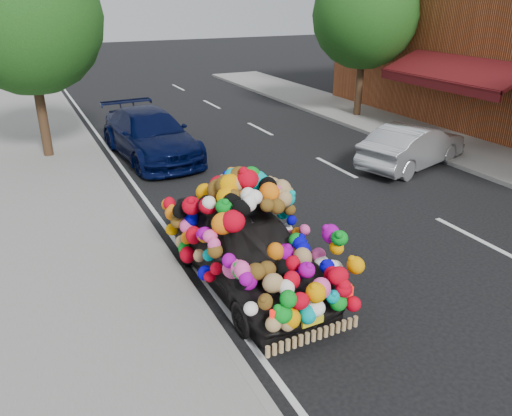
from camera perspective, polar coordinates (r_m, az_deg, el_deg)
The scene contains 10 objects.
ground at distance 9.04m, azimuth 7.98°, elevation -7.71°, with size 100.00×100.00×0.00m, color black.
sidewalk at distance 7.83m, azimuth -20.26°, elevation -13.99°, with size 4.00×60.00×0.12m, color gray.
kerb at distance 8.10m, azimuth -6.31°, elevation -11.06°, with size 0.15×60.00×0.13m, color gray.
footpath_far at distance 16.39m, azimuth 26.65°, elevation 4.59°, with size 3.00×40.00×0.12m, color gray.
lane_markings at distance 11.25m, azimuth 23.53°, elevation -3.01°, with size 6.00×50.00×0.01m, color silver, non-canonical shape.
tree_near_sidewalk at distance 15.90m, azimuth -24.82°, elevation 19.12°, with size 4.20×4.20×6.13m.
tree_far_b at distance 20.58m, azimuth 12.32°, elevation 20.72°, with size 4.00×4.00×5.90m.
plush_art_car at distance 8.29m, azimuth -1.08°, elevation -2.42°, with size 2.10×4.25×2.01m.
navy_sedan at distance 15.58m, azimuth -12.00°, elevation 8.21°, with size 1.99×4.89×1.42m, color black.
silver_hatchback at distance 15.06m, azimuth 17.47°, elevation 6.78°, with size 1.31×3.77×1.24m, color #A2A5A9.
Camera 1 is at (-4.45, -6.37, 4.61)m, focal length 35.00 mm.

